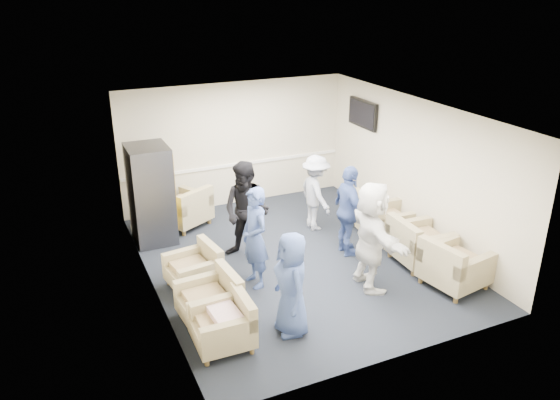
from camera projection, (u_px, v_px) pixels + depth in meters
name	position (u px, v px, depth m)	size (l,w,h in m)	color
floor	(295.00, 260.00, 9.79)	(6.00, 6.00, 0.00)	black
ceiling	(296.00, 112.00, 8.77)	(6.00, 6.00, 0.00)	silver
back_wall	(235.00, 144.00, 11.81)	(5.00, 0.02, 2.70)	beige
front_wall	(401.00, 269.00, 6.75)	(5.00, 0.02, 2.70)	beige
left_wall	(148.00, 214.00, 8.33)	(0.02, 6.00, 2.70)	beige
right_wall	(415.00, 170.00, 10.23)	(0.02, 6.00, 2.70)	beige
chair_rail	(236.00, 164.00, 11.97)	(4.98, 0.04, 0.06)	white
tv	(363.00, 114.00, 11.47)	(0.10, 1.00, 0.58)	black
armchair_left_near	(226.00, 326.00, 7.42)	(0.79, 0.79, 0.62)	#9A8B63
armchair_left_mid	(213.00, 301.00, 7.95)	(0.86, 0.86, 0.64)	#9A8B63
armchair_left_far	(196.00, 270.00, 8.84)	(0.87, 0.87, 0.61)	#9A8B63
armchair_right_near	(452.00, 268.00, 8.81)	(1.03, 1.03, 0.72)	#9A8B63
armchair_right_midnear	(417.00, 244.00, 9.57)	(0.94, 0.94, 0.72)	#9A8B63
armchair_right_midfar	(382.00, 222.00, 10.51)	(0.87, 0.87, 0.66)	#9A8B63
armchair_right_far	(368.00, 209.00, 11.08)	(0.90, 0.90, 0.70)	#9A8B63
armchair_corner	(186.00, 210.00, 11.02)	(1.20, 1.20, 0.71)	#9A8B63
vending_machine	(151.00, 194.00, 10.22)	(0.76, 0.89, 1.87)	#505158
backpack	(221.00, 293.00, 8.37)	(0.30, 0.26, 0.42)	black
pillow	(225.00, 315.00, 7.35)	(0.48, 0.36, 0.14)	silver
person_front_left	(292.00, 284.00, 7.54)	(0.75, 0.49, 1.53)	#3D5393
person_mid_left	(255.00, 238.00, 8.72)	(0.62, 0.40, 1.69)	#3D5393
person_back_left	(247.00, 212.00, 9.54)	(0.88, 0.68, 1.81)	black
person_back_right	(316.00, 193.00, 10.76)	(0.99, 0.57, 1.53)	silver
person_mid_right	(349.00, 211.00, 9.72)	(0.98, 0.41, 1.68)	#3D5393
person_front_right	(372.00, 236.00, 8.63)	(1.68, 0.54, 1.81)	white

